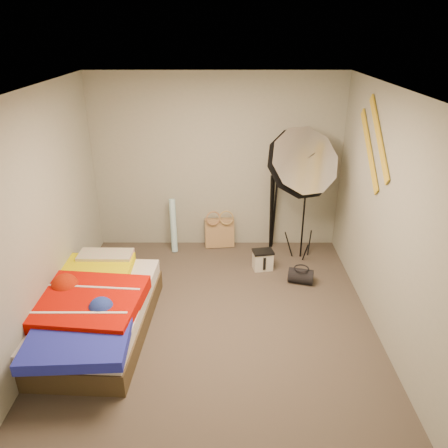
{
  "coord_description": "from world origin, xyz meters",
  "views": [
    {
      "loc": [
        0.11,
        -3.95,
        3.02
      ],
      "look_at": [
        0.1,
        0.6,
        0.95
      ],
      "focal_mm": 35.0,
      "sensor_mm": 36.0,
      "label": 1
    }
  ],
  "objects_px": {
    "tote_bag": "(220,233)",
    "duffel_bag": "(301,276)",
    "photo_umbrella": "(301,164)",
    "wrapping_roll": "(173,226)",
    "camera_case": "(263,261)",
    "bed": "(86,310)",
    "camera_tripod": "(273,203)"
  },
  "relations": [
    {
      "from": "tote_bag",
      "to": "duffel_bag",
      "type": "height_order",
      "value": "tote_bag"
    },
    {
      "from": "tote_bag",
      "to": "photo_umbrella",
      "type": "height_order",
      "value": "photo_umbrella"
    },
    {
      "from": "tote_bag",
      "to": "wrapping_roll",
      "type": "bearing_deg",
      "value": -174.85
    },
    {
      "from": "tote_bag",
      "to": "duffel_bag",
      "type": "relative_size",
      "value": 1.36
    },
    {
      "from": "tote_bag",
      "to": "wrapping_roll",
      "type": "relative_size",
      "value": 0.55
    },
    {
      "from": "camera_case",
      "to": "duffel_bag",
      "type": "height_order",
      "value": "camera_case"
    },
    {
      "from": "duffel_bag",
      "to": "tote_bag",
      "type": "bearing_deg",
      "value": 150.55
    },
    {
      "from": "wrapping_roll",
      "to": "camera_case",
      "type": "xyz_separation_m",
      "value": [
        1.26,
        -0.55,
        -0.26
      ]
    },
    {
      "from": "wrapping_roll",
      "to": "duffel_bag",
      "type": "height_order",
      "value": "wrapping_roll"
    },
    {
      "from": "camera_case",
      "to": "bed",
      "type": "distance_m",
      "value": 2.4
    },
    {
      "from": "bed",
      "to": "photo_umbrella",
      "type": "relative_size",
      "value": 1.02
    },
    {
      "from": "camera_case",
      "to": "photo_umbrella",
      "type": "distance_m",
      "value": 1.39
    },
    {
      "from": "camera_case",
      "to": "camera_tripod",
      "type": "distance_m",
      "value": 0.89
    },
    {
      "from": "tote_bag",
      "to": "camera_case",
      "type": "height_order",
      "value": "tote_bag"
    },
    {
      "from": "wrapping_roll",
      "to": "tote_bag",
      "type": "bearing_deg",
      "value": 11.05
    },
    {
      "from": "camera_case",
      "to": "camera_tripod",
      "type": "xyz_separation_m",
      "value": [
        0.17,
        0.65,
        0.57
      ]
    },
    {
      "from": "wrapping_roll",
      "to": "duffel_bag",
      "type": "bearing_deg",
      "value": -27.75
    },
    {
      "from": "bed",
      "to": "photo_umbrella",
      "type": "distance_m",
      "value": 3.1
    },
    {
      "from": "bed",
      "to": "duffel_bag",
      "type": "bearing_deg",
      "value": 21.97
    },
    {
      "from": "duffel_bag",
      "to": "wrapping_roll",
      "type": "bearing_deg",
      "value": 167.25
    },
    {
      "from": "wrapping_roll",
      "to": "camera_case",
      "type": "relative_size",
      "value": 3.09
    },
    {
      "from": "bed",
      "to": "photo_umbrella",
      "type": "xyz_separation_m",
      "value": [
        2.44,
        1.53,
        1.15
      ]
    },
    {
      "from": "wrapping_roll",
      "to": "bed",
      "type": "relative_size",
      "value": 0.39
    },
    {
      "from": "camera_case",
      "to": "bed",
      "type": "relative_size",
      "value": 0.12
    },
    {
      "from": "camera_case",
      "to": "duffel_bag",
      "type": "bearing_deg",
      "value": -47.13
    },
    {
      "from": "camera_tripod",
      "to": "photo_umbrella",
      "type": "bearing_deg",
      "value": -58.81
    },
    {
      "from": "tote_bag",
      "to": "camera_tripod",
      "type": "distance_m",
      "value": 0.91
    },
    {
      "from": "camera_case",
      "to": "duffel_bag",
      "type": "relative_size",
      "value": 0.8
    },
    {
      "from": "wrapping_roll",
      "to": "camera_case",
      "type": "distance_m",
      "value": 1.4
    },
    {
      "from": "duffel_bag",
      "to": "photo_umbrella",
      "type": "bearing_deg",
      "value": 105.88
    },
    {
      "from": "tote_bag",
      "to": "wrapping_roll",
      "type": "xyz_separation_m",
      "value": [
        -0.66,
        -0.13,
        0.18
      ]
    },
    {
      "from": "tote_bag",
      "to": "camera_tripod",
      "type": "bearing_deg",
      "value": -8.04
    }
  ]
}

